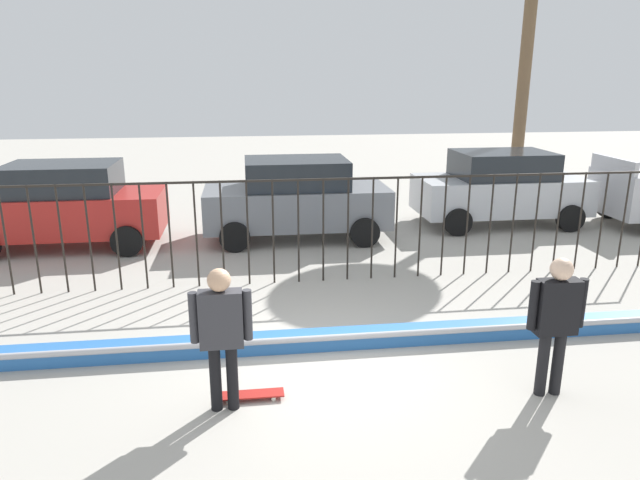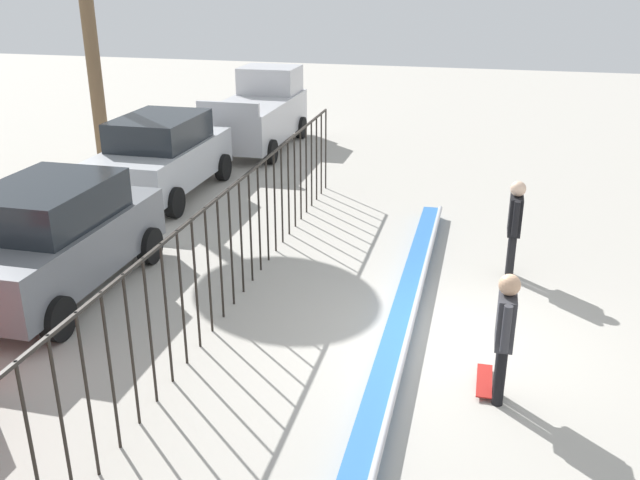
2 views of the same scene
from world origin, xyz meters
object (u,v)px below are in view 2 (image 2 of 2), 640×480
skateboarder (505,327)px  camera_operator (515,220)px  parked_car_gray (53,237)px  pickup_truck (259,113)px  parked_car_silver (162,155)px  skateboard (484,381)px

skateboarder → camera_operator: 3.94m
parked_car_gray → pickup_truck: bearing=4.0°
camera_operator → parked_car_silver: 8.57m
parked_car_silver → pickup_truck: bearing=-9.0°
skateboarder → pickup_truck: size_ratio=0.37×
parked_car_gray → parked_car_silver: (5.36, 0.63, 0.00)m
camera_operator → parked_car_silver: parked_car_silver is taller
camera_operator → pickup_truck: size_ratio=0.37×
skateboard → pickup_truck: 13.66m
camera_operator → parked_car_gray: parked_car_gray is taller
skateboard → parked_car_silver: 10.17m
skateboard → parked_car_silver: (6.58, 7.70, 0.91)m
skateboard → skateboarder: bearing=-147.3°
skateboard → parked_car_gray: parked_car_gray is taller
parked_car_gray → skateboarder: bearing=-97.4°
skateboarder → parked_car_silver: bearing=78.9°
pickup_truck → skateboard: bearing=-144.5°
camera_operator → pickup_truck: bearing=-72.4°
skateboarder → parked_car_gray: bearing=108.2°
camera_operator → skateboard: bearing=59.8°
skateboarder → pickup_truck: (12.00, 7.16, -0.01)m
skateboard → pickup_truck: size_ratio=0.17×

